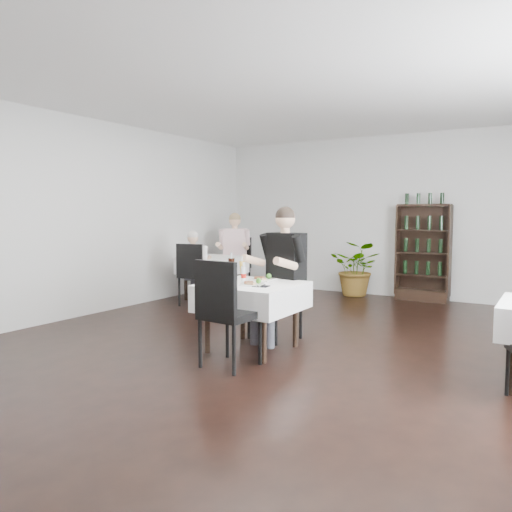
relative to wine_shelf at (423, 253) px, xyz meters
The scene contains 18 objects.
room_shell 4.40m from the wine_shelf, 97.92° to the right, with size 9.00×9.00×9.00m.
wine_shelf is the anchor object (origin of this frame).
main_table 4.41m from the wine_shelf, 101.78° to the right, with size 1.03×1.03×0.77m.
left_table 3.77m from the wine_shelf, 151.20° to the right, with size 0.98×0.98×0.77m.
potted_tree 1.22m from the wine_shelf, behind, with size 0.93×0.81×1.04m, color #26541C.
main_chair_far 3.75m from the wine_shelf, 104.03° to the right, with size 0.64×0.64×1.15m.
main_chair_near 5.10m from the wine_shelf, 98.85° to the right, with size 0.54×0.55×1.10m.
left_chair_far 3.44m from the wine_shelf, 162.33° to the right, with size 0.59×0.59×1.09m.
left_chair_near 4.05m from the wine_shelf, 141.31° to the right, with size 0.54×0.54×1.06m.
diner_main 3.89m from the wine_shelf, 102.05° to the right, with size 0.68×0.72×1.64m.
diner_left_far 3.46m from the wine_shelf, 160.65° to the right, with size 0.70×0.74×1.56m.
diner_left_near 4.04m from the wine_shelf, 142.70° to the right, with size 0.56×0.59×1.27m.
plate_far 4.14m from the wine_shelf, 102.84° to the right, with size 0.27×0.27×0.08m.
plate_near 4.52m from the wine_shelf, 100.47° to the right, with size 0.33×0.33×0.08m.
pilsner_dark 4.48m from the wine_shelf, 105.29° to the right, with size 0.08×0.08×0.34m.
pilsner_lager 4.38m from the wine_shelf, 104.33° to the right, with size 0.07×0.07×0.29m.
coke_bottle 4.45m from the wine_shelf, 103.08° to the right, with size 0.06×0.06×0.24m.
napkin_cutlery 4.53m from the wine_shelf, 98.74° to the right, with size 0.18×0.18×0.02m.
Camera 1 is at (2.64, -4.76, 1.57)m, focal length 35.00 mm.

